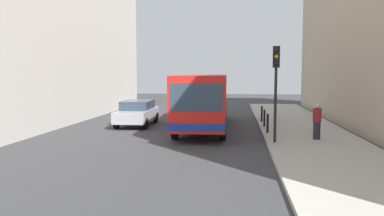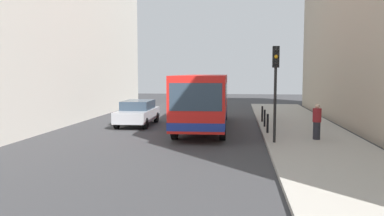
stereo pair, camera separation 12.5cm
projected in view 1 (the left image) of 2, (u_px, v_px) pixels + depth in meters
ground_plane at (195, 140)px, 18.20m from camera, size 80.00×80.00×0.00m
sidewalk at (314, 141)px, 17.58m from camera, size 4.40×40.00×0.15m
building_left at (8, 11)px, 22.86m from camera, size 7.00×32.00×13.47m
bus at (204, 98)px, 22.07m from camera, size 2.77×11.07×3.00m
car_beside_bus at (137, 112)px, 23.16m from camera, size 1.89×4.42×1.48m
traffic_light at (276, 76)px, 16.45m from camera, size 0.28×0.33×4.10m
bollard_near at (268, 123)px, 19.31m from camera, size 0.11×0.11×0.95m
bollard_mid at (264, 118)px, 21.57m from camera, size 0.11×0.11×0.95m
bollard_far at (262, 114)px, 23.83m from camera, size 0.11×0.11×0.95m
pedestrian_near_signal at (317, 122)px, 17.42m from camera, size 0.38×0.38×1.61m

